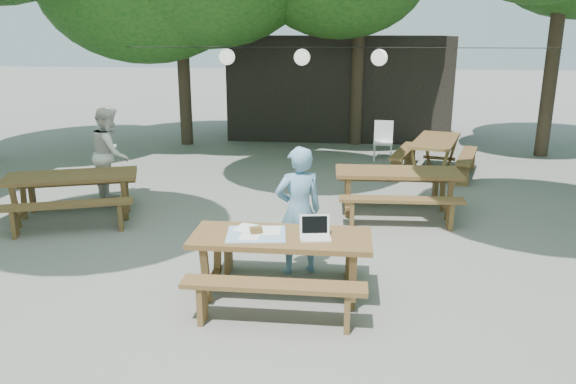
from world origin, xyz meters
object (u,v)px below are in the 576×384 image
Objects in this scene: woman at (299,211)px; plastic_chair at (383,149)px; picnic_table_nw at (73,197)px; main_picnic_table at (281,265)px; second_person at (111,154)px.

plastic_chair is (1.39, 6.61, -0.55)m from woman.
woman is at bearing -42.64° from picnic_table_nw.
main_picnic_table is 4.94m from second_person.
woman is 4.54m from second_person.
main_picnic_table is 1.24× the size of woman.
picnic_table_nw is (-3.63, 2.35, 0.00)m from main_picnic_table.
second_person is at bearing -138.54° from plastic_chair.
main_picnic_table is at bearing 59.54° from woman.
second_person is at bearing -58.06° from woman.
woman is at bearing -142.59° from second_person.
picnic_table_nw is at bearing -132.08° from plastic_chair.
plastic_chair reaches higher than picnic_table_nw.
woman is (3.76, -1.64, 0.42)m from picnic_table_nw.
woman is (0.13, 0.72, 0.42)m from main_picnic_table.
main_picnic_table is 4.33m from picnic_table_nw.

